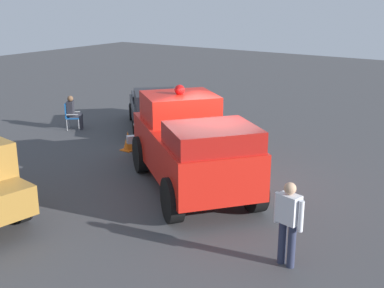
{
  "coord_description": "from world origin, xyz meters",
  "views": [
    {
      "loc": [
        -10.44,
        -6.6,
        4.97
      ],
      "look_at": [
        -0.22,
        0.39,
        1.24
      ],
      "focal_mm": 47.06,
      "sensor_mm": 36.0,
      "label": 1
    }
  ],
  "objects_px": {
    "spectator_standing": "(288,218)",
    "traffic_cone": "(128,141)",
    "vintage_fire_truck": "(189,143)",
    "lawn_chair_near_truck": "(70,114)",
    "lawn_chair_by_car": "(195,121)",
    "spectator_seated": "(73,111)",
    "classic_hot_rod": "(156,109)"
  },
  "relations": [
    {
      "from": "classic_hot_rod",
      "to": "lawn_chair_by_car",
      "type": "bearing_deg",
      "value": -96.79
    },
    {
      "from": "spectator_seated",
      "to": "traffic_cone",
      "type": "height_order",
      "value": "spectator_seated"
    },
    {
      "from": "spectator_seated",
      "to": "lawn_chair_by_car",
      "type": "bearing_deg",
      "value": -69.05
    },
    {
      "from": "spectator_seated",
      "to": "spectator_standing",
      "type": "distance_m",
      "value": 11.78
    },
    {
      "from": "lawn_chair_near_truck",
      "to": "spectator_standing",
      "type": "relative_size",
      "value": 0.61
    },
    {
      "from": "lawn_chair_by_car",
      "to": "spectator_standing",
      "type": "bearing_deg",
      "value": -134.92
    },
    {
      "from": "lawn_chair_by_car",
      "to": "lawn_chair_near_truck",
      "type": "bearing_deg",
      "value": 111.4
    },
    {
      "from": "lawn_chair_near_truck",
      "to": "traffic_cone",
      "type": "relative_size",
      "value": 1.61
    },
    {
      "from": "spectator_standing",
      "to": "traffic_cone",
      "type": "xyz_separation_m",
      "value": [
        3.82,
        7.32,
        -0.66
      ]
    },
    {
      "from": "lawn_chair_near_truck",
      "to": "traffic_cone",
      "type": "bearing_deg",
      "value": -102.44
    },
    {
      "from": "vintage_fire_truck",
      "to": "traffic_cone",
      "type": "height_order",
      "value": "vintage_fire_truck"
    },
    {
      "from": "classic_hot_rod",
      "to": "lawn_chair_by_car",
      "type": "xyz_separation_m",
      "value": [
        -0.23,
        -1.97,
        -0.16
      ]
    },
    {
      "from": "traffic_cone",
      "to": "lawn_chair_near_truck",
      "type": "bearing_deg",
      "value": 77.56
    },
    {
      "from": "vintage_fire_truck",
      "to": "spectator_standing",
      "type": "bearing_deg",
      "value": -121.24
    },
    {
      "from": "spectator_standing",
      "to": "traffic_cone",
      "type": "relative_size",
      "value": 2.64
    },
    {
      "from": "vintage_fire_truck",
      "to": "lawn_chair_near_truck",
      "type": "relative_size",
      "value": 5.89
    },
    {
      "from": "classic_hot_rod",
      "to": "spectator_seated",
      "type": "xyz_separation_m",
      "value": [
        -1.92,
        2.43,
        -0.05
      ]
    },
    {
      "from": "lawn_chair_by_car",
      "to": "spectator_seated",
      "type": "height_order",
      "value": "spectator_seated"
    },
    {
      "from": "spectator_standing",
      "to": "spectator_seated",
      "type": "bearing_deg",
      "value": 66.53
    },
    {
      "from": "lawn_chair_by_car",
      "to": "spectator_standing",
      "type": "xyz_separation_m",
      "value": [
        -6.38,
        -6.39,
        0.37
      ]
    },
    {
      "from": "classic_hot_rod",
      "to": "spectator_standing",
      "type": "distance_m",
      "value": 10.67
    },
    {
      "from": "lawn_chair_by_car",
      "to": "spectator_seated",
      "type": "relative_size",
      "value": 0.79
    },
    {
      "from": "vintage_fire_truck",
      "to": "spectator_seated",
      "type": "height_order",
      "value": "vintage_fire_truck"
    },
    {
      "from": "spectator_seated",
      "to": "spectator_standing",
      "type": "relative_size",
      "value": 0.77
    },
    {
      "from": "vintage_fire_truck",
      "to": "spectator_standing",
      "type": "distance_m",
      "value": 4.5
    },
    {
      "from": "vintage_fire_truck",
      "to": "traffic_cone",
      "type": "xyz_separation_m",
      "value": [
        1.49,
        3.48,
        -0.89
      ]
    },
    {
      "from": "classic_hot_rod",
      "to": "traffic_cone",
      "type": "height_order",
      "value": "classic_hot_rod"
    },
    {
      "from": "vintage_fire_truck",
      "to": "lawn_chair_by_car",
      "type": "height_order",
      "value": "vintage_fire_truck"
    },
    {
      "from": "spectator_seated",
      "to": "spectator_standing",
      "type": "xyz_separation_m",
      "value": [
        -4.69,
        -10.8,
        0.27
      ]
    },
    {
      "from": "classic_hot_rod",
      "to": "lawn_chair_near_truck",
      "type": "height_order",
      "value": "classic_hot_rod"
    },
    {
      "from": "lawn_chair_by_car",
      "to": "spectator_seated",
      "type": "bearing_deg",
      "value": 110.95
    },
    {
      "from": "vintage_fire_truck",
      "to": "traffic_cone",
      "type": "bearing_deg",
      "value": 66.84
    }
  ]
}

